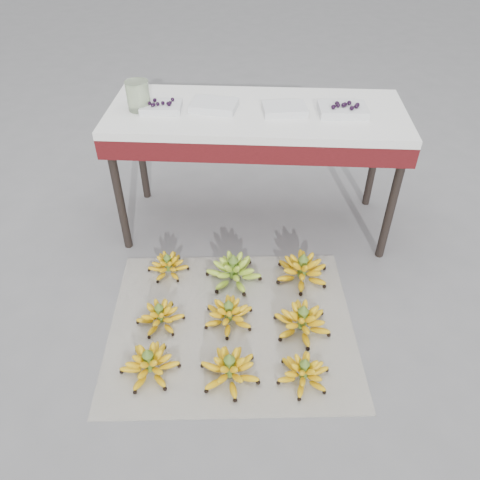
# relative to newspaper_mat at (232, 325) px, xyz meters

# --- Properties ---
(ground) EXTENTS (60.00, 60.00, 0.00)m
(ground) POSITION_rel_newspaper_mat_xyz_m (0.06, -0.06, -0.00)
(ground) COLOR slate
(ground) RESTS_ON ground
(newspaper_mat) EXTENTS (1.33, 1.14, 0.01)m
(newspaper_mat) POSITION_rel_newspaper_mat_xyz_m (0.00, 0.00, 0.00)
(newspaper_mat) COLOR white
(newspaper_mat) RESTS_ON ground
(bunch_front_left) EXTENTS (0.30, 0.30, 0.17)m
(bunch_front_left) POSITION_rel_newspaper_mat_xyz_m (-0.36, -0.31, 0.06)
(bunch_front_left) COLOR #FFC800
(bunch_front_left) RESTS_ON newspaper_mat
(bunch_front_center) EXTENTS (0.37, 0.37, 0.17)m
(bunch_front_center) POSITION_rel_newspaper_mat_xyz_m (0.01, -0.31, 0.06)
(bunch_front_center) COLOR #FFC800
(bunch_front_center) RESTS_ON newspaper_mat
(bunch_front_right) EXTENTS (0.29, 0.29, 0.15)m
(bunch_front_right) POSITION_rel_newspaper_mat_xyz_m (0.35, -0.31, 0.05)
(bunch_front_right) COLOR #FFC800
(bunch_front_right) RESTS_ON newspaper_mat
(bunch_mid_left) EXTENTS (0.27, 0.27, 0.15)m
(bunch_mid_left) POSITION_rel_newspaper_mat_xyz_m (-0.37, -0.01, 0.05)
(bunch_mid_left) COLOR #FFC800
(bunch_mid_left) RESTS_ON newspaper_mat
(bunch_mid_center) EXTENTS (0.33, 0.33, 0.16)m
(bunch_mid_center) POSITION_rel_newspaper_mat_xyz_m (-0.02, 0.02, 0.06)
(bunch_mid_center) COLOR #FFC800
(bunch_mid_center) RESTS_ON newspaper_mat
(bunch_mid_right) EXTENTS (0.35, 0.35, 0.18)m
(bunch_mid_right) POSITION_rel_newspaper_mat_xyz_m (0.36, -0.01, 0.06)
(bunch_mid_right) COLOR #FFC800
(bunch_mid_right) RESTS_ON newspaper_mat
(bunch_back_left) EXTENTS (0.29, 0.29, 0.14)m
(bunch_back_left) POSITION_rel_newspaper_mat_xyz_m (-0.39, 0.38, 0.05)
(bunch_back_left) COLOR #FFC800
(bunch_back_left) RESTS_ON newspaper_mat
(bunch_back_center) EXTENTS (0.38, 0.38, 0.19)m
(bunch_back_center) POSITION_rel_newspaper_mat_xyz_m (-0.01, 0.33, 0.07)
(bunch_back_center) COLOR #84BE2B
(bunch_back_center) RESTS_ON newspaper_mat
(bunch_back_right) EXTENTS (0.39, 0.39, 0.19)m
(bunch_back_right) POSITION_rel_newspaper_mat_xyz_m (0.38, 0.37, 0.07)
(bunch_back_right) COLOR #FFC800
(bunch_back_right) RESTS_ON newspaper_mat
(vendor_table) EXTENTS (1.65, 0.66, 0.79)m
(vendor_table) POSITION_rel_newspaper_mat_xyz_m (0.09, 0.88, 0.70)
(vendor_table) COLOR black
(vendor_table) RESTS_ON ground
(tray_far_left) EXTENTS (0.23, 0.17, 0.06)m
(tray_far_left) POSITION_rel_newspaper_mat_xyz_m (-0.44, 0.84, 0.81)
(tray_far_left) COLOR silver
(tray_far_left) RESTS_ON vendor_table
(tray_left) EXTENTS (0.27, 0.21, 0.04)m
(tray_left) POSITION_rel_newspaper_mat_xyz_m (-0.15, 0.87, 0.81)
(tray_left) COLOR silver
(tray_left) RESTS_ON vendor_table
(tray_right) EXTENTS (0.26, 0.20, 0.04)m
(tray_right) POSITION_rel_newspaper_mat_xyz_m (0.24, 0.85, 0.81)
(tray_right) COLOR silver
(tray_right) RESTS_ON vendor_table
(tray_far_right) EXTENTS (0.27, 0.20, 0.07)m
(tray_far_right) POSITION_rel_newspaper_mat_xyz_m (0.56, 0.85, 0.81)
(tray_far_right) COLOR silver
(tray_far_right) RESTS_ON vendor_table
(glass_jar) EXTENTS (0.13, 0.13, 0.16)m
(glass_jar) POSITION_rel_newspaper_mat_xyz_m (-0.56, 0.84, 0.87)
(glass_jar) COLOR beige
(glass_jar) RESTS_ON vendor_table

